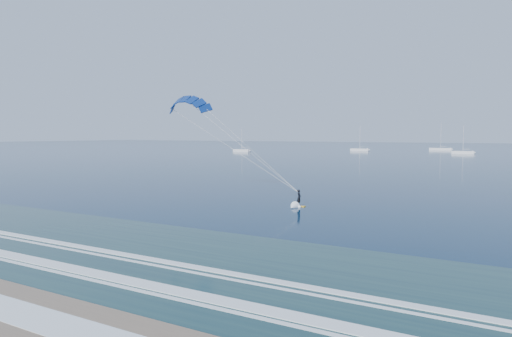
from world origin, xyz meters
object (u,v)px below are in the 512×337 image
Objects in this scene: sailboat_1 at (360,150)px; sailboat_3 at (463,152)px; kitesurfer_rig at (236,141)px; sailboat_0 at (242,150)px; sailboat_2 at (440,149)px.

sailboat_1 is 48.34m from sailboat_3.
kitesurfer_rig is at bearing -93.78° from sailboat_3.
sailboat_1 is at bearing 39.63° from sailboat_0.
sailboat_1 reaches higher than sailboat_0.
kitesurfer_rig is 163.45m from sailboat_3.
sailboat_1 is (-36.49, 173.10, -6.79)m from kitesurfer_rig.
kitesurfer_rig is 177.03m from sailboat_1.
sailboat_3 is (10.76, 162.95, -6.79)m from kitesurfer_rig.
kitesurfer_rig reaches higher than sailboat_0.
sailboat_2 is at bearing 41.75° from sailboat_1.
sailboat_1 is (45.11, 37.36, 0.01)m from sailboat_0.
sailboat_1 is at bearing -138.25° from sailboat_2.
sailboat_1 is 1.02× the size of sailboat_3.
kitesurfer_rig reaches higher than sailboat_1.
sailboat_3 is (14.05, -39.78, -0.01)m from sailboat_2.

